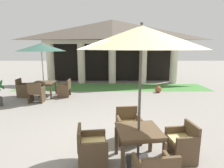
% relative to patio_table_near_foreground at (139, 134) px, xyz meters
% --- Properties ---
extents(ground_plane, '(60.00, 60.00, 0.00)m').
position_rel_patio_table_near_foreground_xyz_m(ground_plane, '(-0.53, 0.76, -0.64)').
color(ground_plane, gray).
extents(background_pavilion, '(9.48, 2.41, 4.13)m').
position_rel_patio_table_near_foreground_xyz_m(background_pavilion, '(-0.53, 9.22, 2.43)').
color(background_pavilion, beige).
rests_on(background_pavilion, ground).
extents(lawn_strip, '(11.28, 2.16, 0.01)m').
position_rel_patio_table_near_foreground_xyz_m(lawn_strip, '(-0.53, 7.61, -0.63)').
color(lawn_strip, '#47843D').
rests_on(lawn_strip, ground).
extents(patio_table_near_foreground, '(0.97, 0.97, 0.74)m').
position_rel_patio_table_near_foreground_xyz_m(patio_table_near_foreground, '(0.00, 0.00, 0.00)').
color(patio_table_near_foreground, brown).
rests_on(patio_table_near_foreground, ground).
extents(patio_umbrella_near_foreground, '(2.38, 2.38, 2.83)m').
position_rel_patio_table_near_foreground_xyz_m(patio_umbrella_near_foreground, '(0.00, -0.00, 1.90)').
color(patio_umbrella_near_foreground, '#2D2D2D').
rests_on(patio_umbrella_near_foreground, ground).
extents(patio_chair_near_foreground_east, '(0.58, 0.66, 0.80)m').
position_rel_patio_table_near_foreground_xyz_m(patio_chair_near_foreground_east, '(0.96, 0.13, -0.24)').
color(patio_chair_near_foreground_east, brown).
rests_on(patio_chair_near_foreground_east, ground).
extents(patio_chair_near_foreground_west, '(0.64, 0.69, 0.83)m').
position_rel_patio_table_near_foreground_xyz_m(patio_chair_near_foreground_west, '(-0.96, -0.13, -0.23)').
color(patio_chair_near_foreground_west, brown).
rests_on(patio_chair_near_foreground_west, ground).
extents(patio_chair_near_foreground_north, '(0.65, 0.63, 0.85)m').
position_rel_patio_table_near_foreground_xyz_m(patio_chair_near_foreground_north, '(-0.13, 0.96, -0.23)').
color(patio_chair_near_foreground_north, brown).
rests_on(patio_chair_near_foreground_north, ground).
extents(patio_table_mid_left, '(1.01, 1.01, 0.71)m').
position_rel_patio_table_near_foreground_xyz_m(patio_table_mid_left, '(-3.87, 5.45, -0.02)').
color(patio_table_mid_left, brown).
rests_on(patio_table_mid_left, ground).
extents(patio_umbrella_mid_left, '(2.28, 2.28, 2.63)m').
position_rel_patio_table_near_foreground_xyz_m(patio_umbrella_mid_left, '(-3.87, 5.45, 1.73)').
color(patio_umbrella_mid_left, '#2D2D2D').
rests_on(patio_umbrella_mid_left, ground).
extents(patio_chair_mid_left_south, '(0.61, 0.54, 0.89)m').
position_rel_patio_table_near_foreground_xyz_m(patio_chair_mid_left_south, '(-3.85, 4.43, -0.22)').
color(patio_chair_mid_left_south, brown).
rests_on(patio_chair_mid_left_south, ground).
extents(patio_chair_mid_left_east, '(0.55, 0.64, 0.84)m').
position_rel_patio_table_near_foreground_xyz_m(patio_chair_mid_left_east, '(-2.85, 5.47, -0.24)').
color(patio_chair_mid_left_east, brown).
rests_on(patio_chair_mid_left_east, ground).
extents(patio_chair_mid_left_west, '(0.53, 0.57, 0.89)m').
position_rel_patio_table_near_foreground_xyz_m(patio_chair_mid_left_west, '(-4.89, 5.43, -0.23)').
color(patio_chair_mid_left_west, brown).
rests_on(patio_chair_mid_left_west, ground).
extents(terracotta_urn, '(0.34, 0.34, 0.43)m').
position_rel_patio_table_near_foreground_xyz_m(terracotta_urn, '(1.93, 6.31, -0.46)').
color(terracotta_urn, brown).
rests_on(terracotta_urn, ground).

